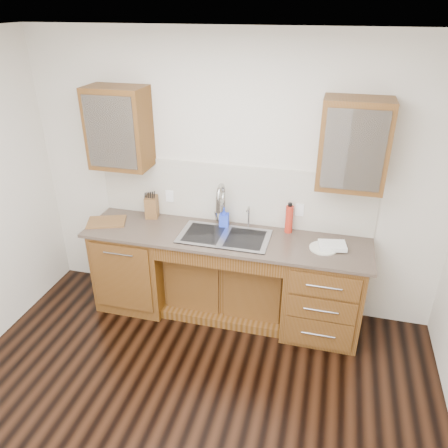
% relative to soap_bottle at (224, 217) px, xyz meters
% --- Properties ---
extents(ground, '(4.00, 3.50, 0.10)m').
position_rel_soap_bottle_xyz_m(ground, '(0.05, -1.62, -1.06)').
color(ground, black).
extents(ceiling, '(4.00, 3.50, 0.10)m').
position_rel_soap_bottle_xyz_m(ceiling, '(0.05, -1.62, 1.74)').
color(ceiling, white).
rests_on(ceiling, wall_back).
extents(wall_back, '(4.00, 0.10, 2.70)m').
position_rel_soap_bottle_xyz_m(wall_back, '(0.05, 0.18, 0.34)').
color(wall_back, silver).
rests_on(wall_back, ground).
extents(base_cabinet_left, '(0.70, 0.62, 0.88)m').
position_rel_soap_bottle_xyz_m(base_cabinet_left, '(-0.90, -0.18, -0.57)').
color(base_cabinet_left, '#593014').
rests_on(base_cabinet_left, ground).
extents(base_cabinet_center, '(1.20, 0.44, 0.70)m').
position_rel_soap_bottle_xyz_m(base_cabinet_center, '(0.05, -0.09, -0.66)').
color(base_cabinet_center, '#593014').
rests_on(base_cabinet_center, ground).
extents(base_cabinet_right, '(0.70, 0.62, 0.88)m').
position_rel_soap_bottle_xyz_m(base_cabinet_right, '(1.00, -0.18, -0.57)').
color(base_cabinet_right, '#593014').
rests_on(base_cabinet_right, ground).
extents(countertop, '(2.70, 0.65, 0.03)m').
position_rel_soap_bottle_xyz_m(countertop, '(0.05, -0.19, -0.11)').
color(countertop, '#84705B').
rests_on(countertop, base_cabinet_left).
extents(backsplash, '(2.70, 0.02, 0.59)m').
position_rel_soap_bottle_xyz_m(backsplash, '(0.05, 0.12, 0.20)').
color(backsplash, beige).
rests_on(backsplash, wall_back).
extents(sink, '(0.84, 0.46, 0.19)m').
position_rel_soap_bottle_xyz_m(sink, '(0.05, -0.21, -0.18)').
color(sink, '#9E9EA5').
rests_on(sink, countertop).
extents(faucet, '(0.04, 0.04, 0.40)m').
position_rel_soap_bottle_xyz_m(faucet, '(-0.02, 0.02, 0.10)').
color(faucet, '#999993').
rests_on(faucet, countertop).
extents(filter_tap, '(0.02, 0.02, 0.24)m').
position_rel_soap_bottle_xyz_m(filter_tap, '(0.23, 0.03, 0.02)').
color(filter_tap, '#999993').
rests_on(filter_tap, countertop).
extents(upper_cabinet_left, '(0.55, 0.34, 0.75)m').
position_rel_soap_bottle_xyz_m(upper_cabinet_left, '(-1.00, -0.04, 0.82)').
color(upper_cabinet_left, '#593014').
rests_on(upper_cabinet_left, wall_back).
extents(upper_cabinet_right, '(0.55, 0.34, 0.75)m').
position_rel_soap_bottle_xyz_m(upper_cabinet_right, '(1.10, -0.04, 0.82)').
color(upper_cabinet_right, '#593014').
rests_on(upper_cabinet_right, wall_back).
extents(outlet_left, '(0.08, 0.01, 0.12)m').
position_rel_soap_bottle_xyz_m(outlet_left, '(-0.60, 0.11, 0.11)').
color(outlet_left, white).
rests_on(outlet_left, backsplash).
extents(outlet_right, '(0.08, 0.01, 0.12)m').
position_rel_soap_bottle_xyz_m(outlet_right, '(0.70, 0.11, 0.11)').
color(outlet_right, white).
rests_on(outlet_right, backsplash).
extents(soap_bottle, '(0.10, 0.10, 0.20)m').
position_rel_soap_bottle_xyz_m(soap_bottle, '(0.00, 0.00, 0.00)').
color(soap_bottle, blue).
rests_on(soap_bottle, countertop).
extents(water_bottle, '(0.08, 0.08, 0.27)m').
position_rel_soap_bottle_xyz_m(water_bottle, '(0.62, 0.04, 0.04)').
color(water_bottle, red).
rests_on(water_bottle, countertop).
extents(plate, '(0.30, 0.30, 0.01)m').
position_rel_soap_bottle_xyz_m(plate, '(0.96, -0.20, -0.09)').
color(plate, beige).
rests_on(plate, countertop).
extents(dish_towel, '(0.26, 0.21, 0.04)m').
position_rel_soap_bottle_xyz_m(dish_towel, '(1.04, -0.18, -0.07)').
color(dish_towel, white).
rests_on(dish_towel, plate).
extents(knife_block, '(0.16, 0.22, 0.22)m').
position_rel_soap_bottle_xyz_m(knife_block, '(-0.77, 0.05, 0.01)').
color(knife_block, brown).
rests_on(knife_block, countertop).
extents(cutting_board, '(0.43, 0.37, 0.02)m').
position_rel_soap_bottle_xyz_m(cutting_board, '(-1.15, -0.21, -0.09)').
color(cutting_board, brown).
rests_on(cutting_board, countertop).
extents(cup_left_a, '(0.14, 0.14, 0.09)m').
position_rel_soap_bottle_xyz_m(cup_left_a, '(-1.07, -0.04, 0.76)').
color(cup_left_a, white).
rests_on(cup_left_a, upper_cabinet_left).
extents(cup_left_b, '(0.11, 0.11, 0.09)m').
position_rel_soap_bottle_xyz_m(cup_left_b, '(-0.84, -0.04, 0.76)').
color(cup_left_b, white).
rests_on(cup_left_b, upper_cabinet_left).
extents(cup_right_a, '(0.18, 0.18, 0.11)m').
position_rel_soap_bottle_xyz_m(cup_right_a, '(1.03, -0.04, 0.77)').
color(cup_right_a, white).
rests_on(cup_right_a, upper_cabinet_right).
extents(cup_right_b, '(0.13, 0.13, 0.09)m').
position_rel_soap_bottle_xyz_m(cup_right_b, '(1.25, -0.04, 0.76)').
color(cup_right_b, white).
rests_on(cup_right_b, upper_cabinet_right).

